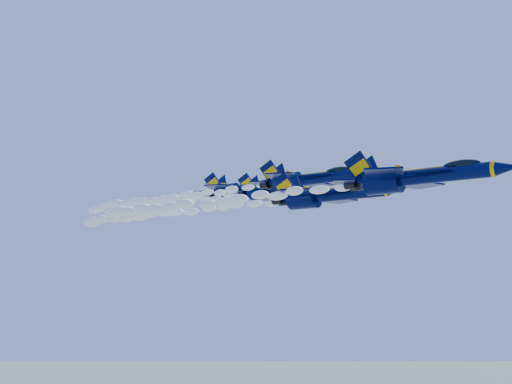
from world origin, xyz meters
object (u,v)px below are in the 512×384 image
Objects in this scene: jet_lead at (416,177)px; jet_fourth at (278,189)px; jet_fifth at (245,189)px; jet_third at (309,179)px; jet_second at (329,195)px.

jet_fourth reaches higher than jet_lead.
jet_third is at bearing -32.12° from jet_fifth.
jet_second is 0.80× the size of jet_fifth.
jet_fourth is 0.85× the size of jet_fifth.
jet_fifth is at bearing 140.13° from jet_second.
jet_lead is 0.87× the size of jet_third.
jet_lead is at bearing -40.30° from jet_third.
jet_third is at bearing -35.70° from jet_fourth.
jet_fifth reaches higher than jet_fourth.
jet_third is 25.80m from jet_fifth.
jet_third is at bearing 139.70° from jet_lead.
jet_second is (-12.00, 5.79, 0.13)m from jet_lead.
jet_fifth is (-21.76, 13.66, 2.35)m from jet_third.
jet_second is 17.37m from jet_third.
jet_fourth is (-20.48, 20.44, 5.15)m from jet_second.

